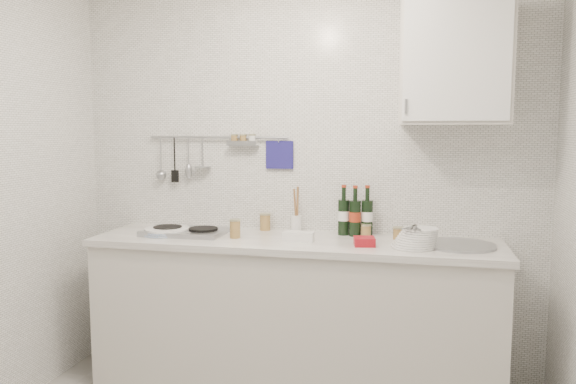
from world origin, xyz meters
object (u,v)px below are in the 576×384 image
object	(u,v)px
wall_cabinet	(455,62)
plate_stack_sink	(417,238)
utensil_crock	(296,222)
wine_bottles	(355,211)
plate_stack_hob	(166,231)

from	to	relation	value
wall_cabinet	plate_stack_sink	bearing A→B (deg)	-132.23
plate_stack_sink	utensil_crock	bearing A→B (deg)	158.41
wall_cabinet	plate_stack_sink	distance (m)	1.02
wall_cabinet	wine_bottles	world-z (taller)	wall_cabinet
wall_cabinet	wine_bottles	xyz separation A→B (m)	(-0.56, 0.07, -0.87)
plate_stack_hob	plate_stack_sink	world-z (taller)	plate_stack_sink
wall_cabinet	plate_stack_hob	bearing A→B (deg)	-174.99
wine_bottles	plate_stack_hob	bearing A→B (deg)	-169.18
wall_cabinet	plate_stack_hob	world-z (taller)	wall_cabinet
wall_cabinet	plate_stack_sink	world-z (taller)	wall_cabinet
plate_stack_hob	plate_stack_sink	bearing A→B (deg)	-1.97
plate_stack_sink	wine_bottles	size ratio (longest dim) A/B	0.84
plate_stack_sink	utensil_crock	xyz separation A→B (m)	(-0.75, 0.30, 0.02)
wall_cabinet	plate_stack_hob	size ratio (longest dim) A/B	2.34
plate_stack_sink	wine_bottles	world-z (taller)	wine_bottles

